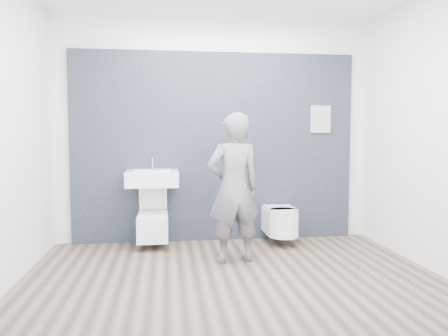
{
  "coord_description": "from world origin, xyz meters",
  "views": [
    {
      "loc": [
        -0.62,
        -4.09,
        1.37
      ],
      "look_at": [
        0.0,
        0.6,
        1.0
      ],
      "focal_mm": 35.0,
      "sensor_mm": 36.0,
      "label": 1
    }
  ],
  "objects": [
    {
      "name": "ground",
      "position": [
        0.0,
        0.0,
        0.0
      ],
      "size": [
        4.0,
        4.0,
        0.0
      ],
      "primitive_type": "plane",
      "color": "brown",
      "rests_on": "ground"
    },
    {
      "name": "room_shell",
      "position": [
        0.0,
        0.0,
        1.74
      ],
      "size": [
        4.0,
        4.0,
        4.0
      ],
      "color": "silver",
      "rests_on": "ground"
    },
    {
      "name": "tile_wall",
      "position": [
        0.0,
        1.47,
        0.0
      ],
      "size": [
        3.6,
        0.06,
        2.4
      ],
      "primitive_type": "cube",
      "color": "black",
      "rests_on": "ground"
    },
    {
      "name": "washbasin",
      "position": [
        -0.79,
        1.21,
        0.84
      ],
      "size": [
        0.62,
        0.47,
        0.47
      ],
      "color": "white",
      "rests_on": "ground"
    },
    {
      "name": "toilet_square",
      "position": [
        -0.79,
        1.18,
        0.27
      ],
      "size": [
        0.36,
        0.52,
        0.71
      ],
      "color": "white",
      "rests_on": "ground"
    },
    {
      "name": "toilet_rounded",
      "position": [
        0.78,
        1.13,
        0.29
      ],
      "size": [
        0.37,
        0.62,
        0.33
      ],
      "color": "white",
      "rests_on": "ground"
    },
    {
      "name": "info_placard",
      "position": [
        1.38,
        1.43,
        0.0
      ],
      "size": [
        0.26,
        0.03,
        0.35
      ],
      "primitive_type": "cube",
      "color": "white",
      "rests_on": "ground"
    },
    {
      "name": "visitor",
      "position": [
        0.09,
        0.46,
        0.8
      ],
      "size": [
        0.64,
        0.48,
        1.59
      ],
      "primitive_type": "imported",
      "rotation": [
        0.0,
        0.0,
        3.33
      ],
      "color": "slate",
      "rests_on": "ground"
    }
  ]
}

